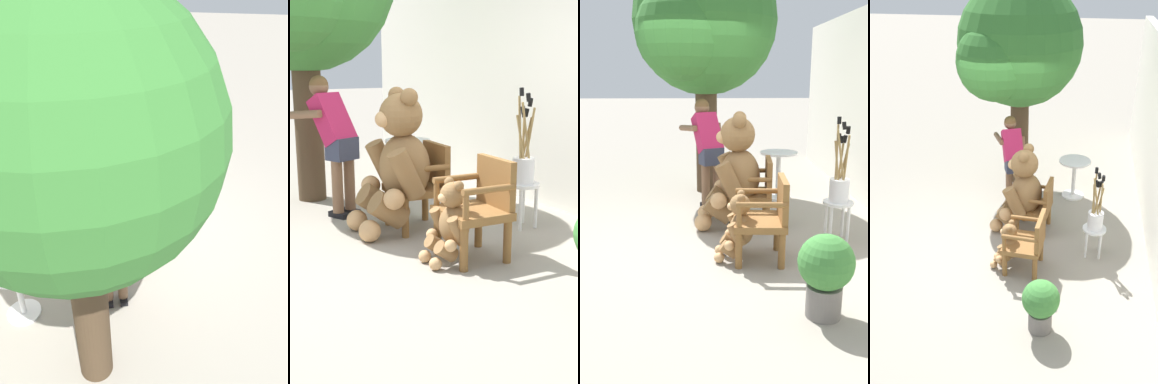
# 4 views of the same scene
# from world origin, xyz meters

# --- Properties ---
(ground_plane) EXTENTS (60.00, 60.00, 0.00)m
(ground_plane) POSITION_xyz_m (0.00, 0.00, 0.00)
(ground_plane) COLOR gray
(wooden_chair_left) EXTENTS (0.60, 0.57, 0.86)m
(wooden_chair_left) POSITION_xyz_m (-0.49, 0.61, 0.46)
(wooden_chair_left) COLOR brown
(wooden_chair_left) RESTS_ON ground
(wooden_chair_right) EXTENTS (0.59, 0.55, 0.86)m
(wooden_chair_right) POSITION_xyz_m (0.50, 0.62, 0.46)
(wooden_chair_right) COLOR brown
(wooden_chair_right) RESTS_ON ground
(teddy_bear_large) EXTENTS (0.85, 0.83, 1.42)m
(teddy_bear_large) POSITION_xyz_m (-0.51, 0.36, 0.69)
(teddy_bear_large) COLOR olive
(teddy_bear_large) RESTS_ON ground
(teddy_bear_small) EXTENTS (0.43, 0.42, 0.72)m
(teddy_bear_small) POSITION_xyz_m (0.50, 0.33, 0.35)
(teddy_bear_small) COLOR olive
(teddy_bear_small) RESTS_ON ground
(person_visitor) EXTENTS (0.72, 0.68, 1.51)m
(person_visitor) POSITION_xyz_m (-1.41, 0.05, 0.90)
(person_visitor) COLOR black
(person_visitor) RESTS_ON ground
(white_stool) EXTENTS (0.34, 0.34, 0.46)m
(white_stool) POSITION_xyz_m (0.01, 1.51, 0.36)
(white_stool) COLOR white
(white_stool) RESTS_ON ground
(brush_bucket) EXTENTS (0.22, 0.22, 0.95)m
(brush_bucket) POSITION_xyz_m (0.01, 1.51, 0.67)
(brush_bucket) COLOR white
(brush_bucket) RESTS_ON white_stool
(round_side_table) EXTENTS (0.56, 0.56, 0.72)m
(round_side_table) POSITION_xyz_m (-1.74, 1.12, 0.45)
(round_side_table) COLOR white
(round_side_table) RESTS_ON ground
(patio_tree) EXTENTS (2.26, 2.15, 3.69)m
(patio_tree) POSITION_xyz_m (-2.12, -0.02, 2.54)
(patio_tree) COLOR #473523
(patio_tree) RESTS_ON ground
(potted_plant) EXTENTS (0.44, 0.44, 0.68)m
(potted_plant) POSITION_xyz_m (1.60, 0.93, 0.40)
(potted_plant) COLOR slate
(potted_plant) RESTS_ON ground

